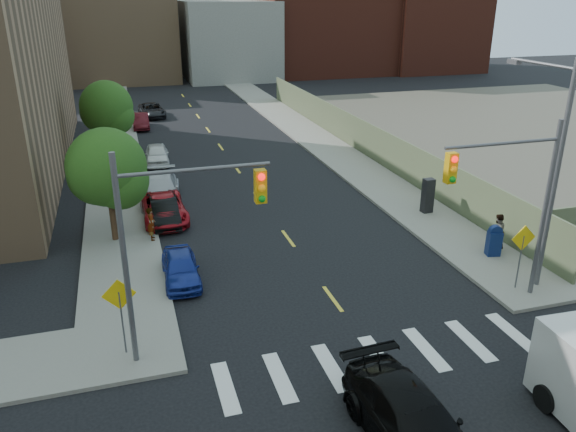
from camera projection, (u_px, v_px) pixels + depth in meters
sidewalk_nw at (114, 126)px, 49.49m from camera, size 3.50×73.00×0.15m
sidewalk_ne at (283, 116)px, 53.64m from camera, size 3.50×73.00×0.15m
fence_north at (357, 134)px, 41.70m from camera, size 0.12×44.00×2.50m
gravel_lot at (542, 128)px, 48.87m from camera, size 36.00×42.00×0.06m
bg_bldg_midwest at (119, 21)px, 74.30m from camera, size 14.00×16.00×15.00m
bg_bldg_center at (226, 39)px, 77.21m from camera, size 12.00×16.00×10.00m
bg_bldg_east at (318, 15)px, 81.62m from camera, size 18.00×18.00×16.00m
bg_bldg_fareast at (423, 7)px, 83.76m from camera, size 14.00×16.00×18.00m
signal_nw at (174, 229)px, 16.75m from camera, size 4.59×0.30×7.00m
signal_ne at (514, 190)px, 19.96m from camera, size 4.59×0.30×7.00m
streetlight_ne at (551, 160)px, 21.10m from camera, size 0.25×3.70×9.00m
warn_sign_nw at (120, 303)px, 17.65m from camera, size 1.06×0.06×2.83m
warn_sign_ne at (522, 245)px, 21.67m from camera, size 1.06×0.06×2.83m
warn_sign_midwest at (114, 177)px, 29.65m from camera, size 1.06×0.06×2.83m
tree_west_near at (107, 172)px, 25.53m from camera, size 3.66×3.64×5.52m
tree_west_far at (107, 110)px, 38.86m from camera, size 3.66×3.64×5.52m
parked_car_blue at (181, 268)px, 22.93m from camera, size 1.53×3.62×1.22m
parked_car_black at (165, 211)px, 28.79m from camera, size 1.36×3.81×1.25m
parked_car_red at (164, 208)px, 29.11m from camera, size 2.29×4.77×1.31m
parked_car_silver at (160, 189)px, 31.67m from camera, size 2.58×5.26×1.47m
parked_car_white at (157, 154)px, 38.78m from camera, size 1.74×3.93×1.32m
parked_car_maroon at (141, 121)px, 48.83m from camera, size 1.38×3.89×1.28m
parked_car_grey at (152, 110)px, 53.33m from camera, size 2.50×4.74×1.27m
black_sedan at (413, 425)px, 14.41m from camera, size 2.44×5.38×1.53m
mailbox at (494, 241)px, 24.87m from camera, size 0.66×0.56×1.42m
payphone at (428, 196)px, 29.69m from camera, size 0.58×0.48×1.85m
pedestrian_west at (151, 224)px, 26.40m from camera, size 0.39×0.59×1.60m
pedestrian_east at (497, 232)px, 25.41m from camera, size 0.93×0.78×1.69m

